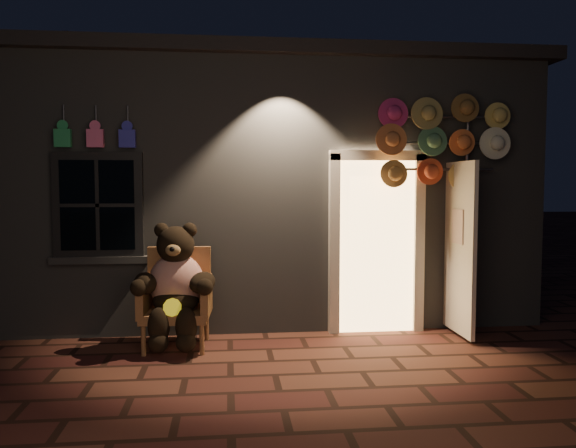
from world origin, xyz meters
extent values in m
plane|color=brown|center=(0.00, 0.00, 0.00)|extent=(60.00, 60.00, 0.00)
cube|color=slate|center=(0.00, 4.00, 1.65)|extent=(7.00, 5.00, 3.30)
cube|color=black|center=(0.00, 4.00, 3.38)|extent=(7.30, 5.30, 0.16)
cube|color=black|center=(-1.90, 1.46, 1.55)|extent=(1.00, 0.10, 1.20)
cube|color=black|center=(-1.90, 1.43, 1.55)|extent=(0.82, 0.06, 1.02)
cube|color=slate|center=(-1.90, 1.46, 0.92)|extent=(1.10, 0.14, 0.08)
cube|color=#FBC171|center=(1.35, 1.48, 1.05)|extent=(0.92, 0.10, 2.10)
cube|color=beige|center=(0.83, 1.44, 1.05)|extent=(0.12, 0.12, 2.20)
cube|color=beige|center=(1.87, 1.44, 1.05)|extent=(0.12, 0.12, 2.20)
cube|color=beige|center=(1.35, 1.44, 2.13)|extent=(1.16, 0.12, 0.12)
cube|color=beige|center=(2.25, 1.10, 1.05)|extent=(0.05, 0.80, 2.00)
cube|color=#289452|center=(-2.25, 1.38, 2.30)|extent=(0.18, 0.07, 0.20)
cylinder|color=#59595E|center=(-2.25, 1.44, 2.55)|extent=(0.02, 0.02, 0.25)
cube|color=pink|center=(-1.90, 1.38, 2.30)|extent=(0.18, 0.07, 0.20)
cylinder|color=#59595E|center=(-1.90, 1.44, 2.55)|extent=(0.02, 0.02, 0.25)
cube|color=#3030A8|center=(-1.55, 1.38, 2.30)|extent=(0.18, 0.07, 0.20)
cylinder|color=#59595E|center=(-1.55, 1.44, 2.55)|extent=(0.02, 0.02, 0.25)
cube|color=#A56840|center=(-1.00, 1.00, 0.37)|extent=(0.74, 0.69, 0.10)
cube|color=#A56840|center=(-0.98, 1.30, 0.73)|extent=(0.71, 0.12, 0.71)
cube|color=#A56840|center=(-1.33, 1.00, 0.57)|extent=(0.11, 0.61, 0.40)
cube|color=#A56840|center=(-0.67, 0.96, 0.57)|extent=(0.11, 0.61, 0.40)
cylinder|color=#A56840|center=(-1.32, 0.73, 0.16)|extent=(0.05, 0.05, 0.32)
cylinder|color=#A56840|center=(-0.71, 0.70, 0.16)|extent=(0.05, 0.05, 0.32)
cylinder|color=#A56840|center=(-1.29, 1.30, 0.16)|extent=(0.05, 0.05, 0.32)
cylinder|color=#A56840|center=(-0.68, 1.27, 0.16)|extent=(0.05, 0.05, 0.32)
ellipsoid|color=#BC3314|center=(-1.00, 1.04, 0.72)|extent=(0.63, 0.51, 0.63)
ellipsoid|color=black|center=(-1.00, 0.97, 0.53)|extent=(0.52, 0.45, 0.30)
sphere|color=black|center=(-1.00, 0.99, 1.13)|extent=(0.43, 0.43, 0.41)
sphere|color=black|center=(-1.15, 1.03, 1.29)|extent=(0.16, 0.16, 0.16)
sphere|color=black|center=(-0.85, 1.01, 1.29)|extent=(0.16, 0.16, 0.16)
ellipsoid|color=olive|center=(-1.01, 0.81, 1.10)|extent=(0.16, 0.12, 0.13)
ellipsoid|color=black|center=(-1.31, 0.86, 0.74)|extent=(0.34, 0.46, 0.23)
ellipsoid|color=black|center=(-0.70, 0.83, 0.74)|extent=(0.37, 0.47, 0.23)
ellipsoid|color=black|center=(-1.15, 0.71, 0.32)|extent=(0.23, 0.23, 0.39)
ellipsoid|color=black|center=(-0.87, 0.70, 0.32)|extent=(0.23, 0.23, 0.39)
sphere|color=black|center=(-1.16, 0.66, 0.16)|extent=(0.21, 0.21, 0.21)
sphere|color=black|center=(-0.87, 0.64, 0.16)|extent=(0.21, 0.21, 0.21)
cylinder|color=yellow|center=(-1.01, 0.70, 0.51)|extent=(0.20, 0.09, 0.19)
cylinder|color=#59595E|center=(2.44, 1.38, 1.40)|extent=(0.04, 0.04, 2.79)
cylinder|color=#59595E|center=(2.13, 1.36, 2.59)|extent=(1.24, 0.03, 0.03)
cylinder|color=#59595E|center=(2.13, 1.36, 2.28)|extent=(1.24, 0.03, 0.03)
cylinder|color=#59595E|center=(2.13, 1.36, 1.97)|extent=(1.24, 0.03, 0.03)
cylinder|color=#B32A6A|center=(1.50, 1.30, 2.64)|extent=(0.35, 0.11, 0.36)
cylinder|color=#9B8C4C|center=(1.91, 1.27, 2.64)|extent=(0.35, 0.11, 0.36)
cylinder|color=brown|center=(2.33, 1.24, 2.64)|extent=(0.35, 0.11, 0.36)
cylinder|color=#DEC661|center=(2.74, 1.30, 2.64)|extent=(0.35, 0.11, 0.36)
cylinder|color=#BF6E3A|center=(1.50, 1.27, 2.28)|extent=(0.35, 0.11, 0.36)
cylinder|color=#4C8459|center=(1.91, 1.24, 2.28)|extent=(0.35, 0.11, 0.36)
cylinder|color=orange|center=(2.33, 1.30, 2.28)|extent=(0.35, 0.11, 0.36)
cylinder|color=#FFFCD2|center=(2.74, 1.27, 2.28)|extent=(0.35, 0.11, 0.36)
cylinder|color=#E4A04A|center=(1.50, 1.24, 1.91)|extent=(0.35, 0.11, 0.36)
cylinder|color=#B44125|center=(1.91, 1.30, 1.91)|extent=(0.35, 0.11, 0.36)
cylinder|color=#EABE5B|center=(2.33, 1.27, 1.91)|extent=(0.35, 0.11, 0.36)
camera|label=1|loc=(-0.43, -5.13, 1.78)|focal=35.00mm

